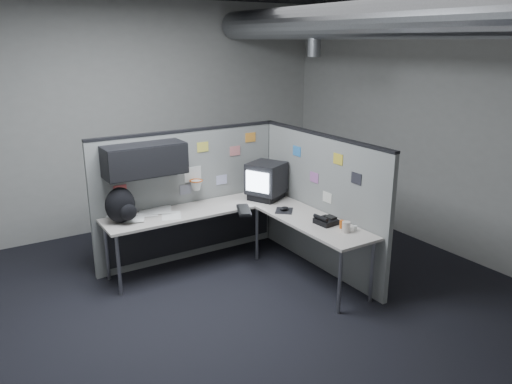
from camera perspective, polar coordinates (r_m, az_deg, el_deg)
room at (r=5.17m, az=4.64°, el=10.83°), size 5.62×5.62×3.22m
partition_back at (r=6.04m, az=-8.86°, el=0.93°), size 2.44×0.42×1.63m
partition_right at (r=5.93m, az=7.34°, el=-1.09°), size 0.07×2.23×1.63m
desk at (r=5.87m, az=-3.01°, el=-3.30°), size 2.31×2.11×0.73m
monitor at (r=6.21m, az=1.19°, el=1.33°), size 0.54×0.54×0.46m
keyboard at (r=5.81m, az=-1.39°, el=-2.08°), size 0.29×0.42×0.04m
mouse at (r=5.84m, az=3.23°, el=-2.01°), size 0.30×0.31×0.05m
phone at (r=5.47m, az=7.96°, el=-3.26°), size 0.21×0.23×0.10m
bottles at (r=5.34m, az=10.33°, el=-3.89°), size 0.14×0.18×0.09m
cup at (r=5.26m, az=10.25°, el=-3.96°), size 0.09×0.09×0.12m
papers at (r=5.85m, az=-12.77°, el=-2.48°), size 0.82×0.74×0.02m
backpack at (r=5.60m, az=-15.18°, el=-1.54°), size 0.33×0.30×0.40m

